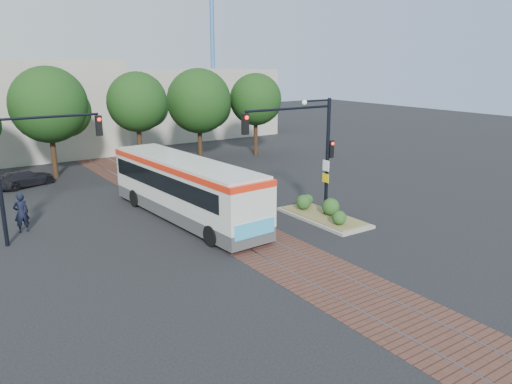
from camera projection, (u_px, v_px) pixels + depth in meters
ground at (235, 231)px, 24.24m from camera, size 120.00×120.00×0.00m
trackbed at (197, 211)px, 27.44m from camera, size 3.60×40.00×0.02m
tree_row at (131, 104)px, 36.79m from camera, size 26.40×5.60×7.67m
warehouses at (66, 107)px, 45.99m from camera, size 40.00×13.00×8.00m
crane at (212, 34)px, 58.39m from camera, size 8.00×0.50×18.00m
city_bus at (185, 186)px, 25.70m from camera, size 3.27×11.83×3.13m
traffic_island at (323, 212)px, 26.04m from camera, size 2.20×5.20×1.13m
signal_pole_main at (309, 141)px, 24.61m from camera, size 5.49×0.46×6.00m
signal_pole_left at (25, 158)px, 21.92m from camera, size 4.99×0.34×6.00m
officer at (21, 213)px, 23.84m from camera, size 0.76×0.55×1.93m
parked_car at (24, 178)px, 32.52m from camera, size 4.17×2.82×1.12m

